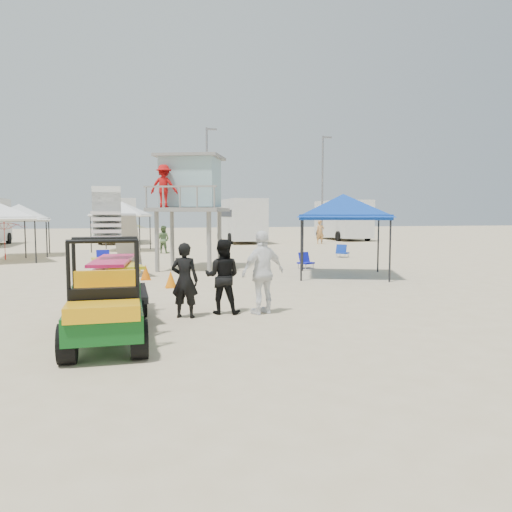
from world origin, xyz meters
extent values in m
plane|color=beige|center=(0.00, 0.00, 0.00)|extent=(140.00, 140.00, 0.00)
cube|color=#0B4A15|center=(-2.48, 1.27, 0.51)|extent=(1.18, 2.34, 0.41)
cube|color=#ECA00C|center=(-2.48, 1.27, 0.76)|extent=(1.07, 0.66, 0.22)
cylinder|color=black|center=(-2.99, 0.43, 0.30)|extent=(0.27, 0.60, 0.60)
cube|color=black|center=(-2.48, 3.57, 0.52)|extent=(1.46, 2.12, 0.13)
cylinder|color=black|center=(-3.09, 3.57, 0.28)|extent=(0.23, 0.56, 0.56)
imported|color=black|center=(-0.98, 3.27, 0.80)|extent=(0.68, 0.58, 1.59)
imported|color=black|center=(-0.13, 3.52, 0.82)|extent=(0.95, 0.85, 1.64)
imported|color=white|center=(0.72, 3.27, 0.91)|extent=(1.16, 0.80, 1.83)
cylinder|color=gray|center=(-0.85, 11.39, 1.13)|extent=(0.16, 0.16, 2.26)
cube|color=gray|center=(0.15, 12.38, 2.34)|extent=(3.51, 3.51, 0.14)
cube|color=#8DB1B6|center=(0.15, 12.65, 3.40)|extent=(2.59, 2.43, 1.90)
imported|color=#B20F0F|center=(-0.58, 11.48, 3.20)|extent=(1.03, 0.59, 1.59)
cylinder|color=black|center=(3.70, 7.58, 1.06)|extent=(0.06, 0.06, 2.12)
pyramid|color=#0F3CA6|center=(5.11, 8.99, 2.87)|extent=(3.83, 3.83, 0.80)
cube|color=#0F3CA6|center=(5.11, 8.99, 2.07)|extent=(3.83, 3.83, 0.18)
pyramid|color=silver|center=(-7.65, 20.66, 2.68)|extent=(3.10, 3.10, 0.80)
cube|color=silver|center=(-7.65, 20.66, 1.88)|extent=(3.10, 3.10, 0.18)
cylinder|color=black|center=(-3.99, 21.79, 1.07)|extent=(0.06, 0.06, 2.14)
pyramid|color=silver|center=(-2.63, 23.16, 2.89)|extent=(3.51, 3.51, 0.80)
cube|color=silver|center=(-2.63, 23.16, 2.09)|extent=(3.51, 3.51, 0.18)
imported|color=red|center=(-7.89, 18.45, 0.93)|extent=(2.04, 2.08, 1.86)
imported|color=yellow|center=(-2.36, 16.48, 0.92)|extent=(2.58, 2.60, 1.83)
cone|color=orange|center=(-0.95, 7.66, 0.25)|extent=(0.34, 0.34, 0.50)
cone|color=#DA5F06|center=(-1.62, 9.62, 0.25)|extent=(0.34, 0.34, 0.50)
cube|color=#0F16A6|center=(-3.27, 14.85, 0.22)|extent=(0.61, 0.57, 0.06)
cube|color=#0F16A6|center=(-3.27, 15.09, 0.42)|extent=(0.56, 0.25, 0.44)
cylinder|color=#B2B2B7|center=(-3.49, 14.65, 0.10)|extent=(0.03, 0.03, 0.20)
cube|color=#1016AF|center=(4.69, 11.59, 0.22)|extent=(0.71, 0.70, 0.06)
cube|color=#1016AF|center=(4.69, 11.83, 0.42)|extent=(0.56, 0.41, 0.44)
cylinder|color=#B2B2B7|center=(4.47, 11.39, 0.10)|extent=(0.03, 0.03, 0.20)
cube|color=#0E32A0|center=(8.17, 15.91, 0.22)|extent=(0.73, 0.74, 0.06)
cube|color=#0E32A0|center=(8.17, 16.15, 0.42)|extent=(0.49, 0.51, 0.44)
cylinder|color=#B2B2B7|center=(7.95, 15.71, 0.10)|extent=(0.03, 0.03, 0.20)
cube|color=silver|center=(-3.00, 31.50, 1.75)|extent=(2.50, 6.50, 3.00)
cube|color=black|center=(-3.00, 31.50, 2.20)|extent=(2.54, 5.20, 0.50)
cylinder|color=black|center=(-4.25, 29.42, 0.40)|extent=(0.25, 0.80, 0.80)
cube|color=silver|center=(6.00, 30.00, 1.75)|extent=(2.50, 7.00, 3.00)
cube|color=black|center=(6.00, 30.00, 2.20)|extent=(2.54, 5.60, 0.50)
cylinder|color=black|center=(4.75, 27.76, 0.40)|extent=(0.25, 0.80, 0.80)
cube|color=silver|center=(15.00, 31.50, 1.75)|extent=(2.50, 6.60, 3.00)
cube|color=black|center=(15.00, 31.50, 2.20)|extent=(2.54, 5.28, 0.50)
cylinder|color=black|center=(13.75, 29.39, 0.40)|extent=(0.25, 0.80, 0.80)
cylinder|color=slate|center=(3.00, 27.00, 4.00)|extent=(0.14, 0.14, 8.00)
cylinder|color=slate|center=(12.00, 28.50, 4.00)|extent=(0.14, 0.14, 8.00)
imported|color=#C48749|center=(11.10, 26.56, 0.85)|extent=(0.64, 0.43, 1.70)
imported|color=#577546|center=(-0.39, 20.68, 0.76)|extent=(0.93, 0.88, 1.53)
camera|label=1|loc=(-2.02, -7.17, 2.20)|focal=35.00mm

